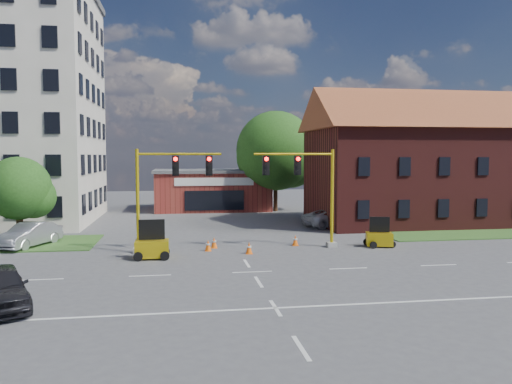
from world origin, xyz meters
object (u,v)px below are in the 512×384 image
trailer_east (379,238)px  pickup_white (334,218)px  signal_mast_east (307,186)px  trailer_west (152,247)px  signal_mast_west (166,187)px

trailer_east → pickup_white: (-0.07, 9.09, 0.15)m
signal_mast_east → trailer_east: size_ratio=3.38×
trailer_west → signal_mast_east: bearing=11.0°
signal_mast_west → trailer_west: bearing=-111.8°
signal_mast_west → trailer_east: signal_mast_west is taller
trailer_west → pickup_white: (14.07, 10.60, 0.06)m
trailer_east → signal_mast_west: bearing=-166.5°
signal_mast_east → trailer_west: signal_mast_east is taller
signal_mast_east → pickup_white: signal_mast_east is taller
signal_mast_west → trailer_west: size_ratio=2.93×
signal_mast_west → signal_mast_east: same height
trailer_west → trailer_east: trailer_west is taller
signal_mast_east → pickup_white: 10.37m
trailer_west → trailer_east: bearing=5.9°
trailer_east → trailer_west: bearing=-158.8°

